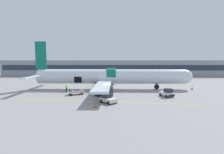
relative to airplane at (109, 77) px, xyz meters
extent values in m
plane|color=gray|center=(0.53, -7.67, -2.91)|extent=(500.00, 500.00, 0.00)
cube|color=yellow|center=(-0.33, -13.09, -2.91)|extent=(29.74, 3.03, 0.01)
cube|color=gray|center=(0.53, 36.83, 0.54)|extent=(97.15, 9.76, 6.90)
cube|color=#232D3D|center=(0.53, 31.89, 0.88)|extent=(95.21, 0.16, 2.21)
cylinder|color=silver|center=(0.53, 0.00, 0.12)|extent=(35.13, 3.48, 3.48)
sphere|color=silver|center=(18.09, 0.00, 0.12)|extent=(3.31, 3.31, 3.31)
cone|color=silver|center=(-17.03, 0.00, 0.12)|extent=(4.00, 3.20, 3.20)
cylinder|color=#0F6B56|center=(0.53, -0.03, 0.44)|extent=(2.11, 3.49, 3.49)
cube|color=#0F6B56|center=(-16.38, 0.00, 5.17)|extent=(2.61, 0.28, 6.60)
cube|color=silver|center=(-16.31, -4.39, 0.47)|extent=(1.20, 8.79, 0.20)
cube|color=silver|center=(-16.31, 4.40, 0.47)|extent=(1.20, 8.79, 0.20)
cube|color=silver|center=(-0.88, -8.36, -0.83)|extent=(2.86, 15.69, 0.40)
cube|color=silver|center=(-0.88, 8.37, -0.83)|extent=(2.86, 15.69, 0.40)
cylinder|color=#333842|center=(-0.68, -8.33, -1.82)|extent=(3.53, 2.12, 2.12)
cylinder|color=#333842|center=(-0.68, 8.33, -1.82)|extent=(3.53, 2.12, 2.12)
cube|color=black|center=(-7.20, -1.72, -0.49)|extent=(1.70, 0.12, 1.40)
cylinder|color=#56565B|center=(11.42, 0.00, -1.53)|extent=(0.22, 0.22, 1.56)
sphere|color=black|center=(11.42, 0.00, -2.31)|extent=(1.21, 1.21, 1.21)
cylinder|color=#56565B|center=(-2.98, -2.44, -1.53)|extent=(0.22, 0.22, 1.56)
sphere|color=black|center=(-2.98, -2.44, -2.31)|extent=(1.21, 1.21, 1.21)
cylinder|color=#56565B|center=(-2.98, 2.44, -1.53)|extent=(0.22, 0.22, 1.56)
sphere|color=black|center=(-2.98, 2.44, -2.31)|extent=(1.21, 1.21, 1.21)
cube|color=white|center=(11.35, -8.46, -2.36)|extent=(2.45, 3.06, 0.64)
cube|color=#232833|center=(11.54, -8.89, -1.68)|extent=(1.66, 1.62, 0.72)
cube|color=black|center=(11.91, -9.73, -2.48)|extent=(1.29, 0.65, 0.32)
sphere|color=black|center=(11.06, -9.58, -2.63)|extent=(0.56, 0.56, 0.56)
sphere|color=black|center=(12.37, -9.00, -2.63)|extent=(0.56, 0.56, 0.56)
sphere|color=black|center=(10.33, -7.91, -2.63)|extent=(0.56, 0.56, 0.56)
sphere|color=black|center=(11.64, -7.34, -2.63)|extent=(0.56, 0.56, 0.56)
cube|color=silver|center=(0.44, -13.79, -2.39)|extent=(3.07, 3.11, 0.57)
cube|color=#232833|center=(0.12, -13.45, -1.77)|extent=(1.87, 1.86, 0.66)
cube|color=black|center=(-0.51, -12.77, -2.50)|extent=(1.18, 1.12, 0.29)
sphere|color=black|center=(0.39, -12.58, -2.63)|extent=(0.56, 0.56, 0.56)
sphere|color=black|center=(-0.76, -13.67, -2.63)|extent=(0.56, 0.56, 0.56)
sphere|color=black|center=(1.65, -13.91, -2.63)|extent=(0.56, 0.56, 0.56)
sphere|color=black|center=(0.49, -15.00, -2.63)|extent=(0.56, 0.56, 0.56)
cube|color=silver|center=(-6.45, -7.08, -2.48)|extent=(3.58, 2.78, 0.05)
cube|color=silver|center=(-5.02, -6.34, -2.25)|extent=(0.71, 1.32, 0.41)
cube|color=silver|center=(-6.14, -7.69, -2.25)|extent=(2.89, 1.51, 0.41)
cube|color=silver|center=(-6.77, -6.46, -2.25)|extent=(2.89, 1.51, 0.41)
cube|color=#333338|center=(-4.59, -6.13, -2.66)|extent=(0.84, 0.48, 0.06)
sphere|color=black|center=(-5.10, -7.20, -2.71)|extent=(0.40, 0.40, 0.40)
sphere|color=black|center=(-5.76, -5.91, -2.71)|extent=(0.40, 0.40, 0.40)
sphere|color=black|center=(-7.15, -8.24, -2.71)|extent=(0.40, 0.40, 0.40)
sphere|color=black|center=(-7.80, -6.95, -2.71)|extent=(0.40, 0.40, 0.40)
cube|color=black|center=(-7.46, -7.70, -2.19)|extent=(0.53, 0.39, 0.53)
cube|color=#721951|center=(-6.36, -7.26, -2.27)|extent=(0.49, 0.46, 0.36)
cube|color=#721951|center=(-6.13, -6.58, -2.18)|extent=(0.52, 0.37, 0.55)
cube|color=black|center=(-6.61, -7.36, -2.25)|extent=(0.42, 0.31, 0.40)
cylinder|color=#1E2338|center=(-2.16, -4.32, -2.47)|extent=(0.33, 0.33, 0.89)
cylinder|color=orange|center=(-2.16, -4.32, -1.68)|extent=(0.42, 0.42, 0.70)
sphere|color=beige|center=(-2.16, -4.32, -1.21)|extent=(0.24, 0.24, 0.24)
cylinder|color=orange|center=(-1.91, -4.32, -1.75)|extent=(0.13, 0.13, 0.64)
cylinder|color=orange|center=(-2.40, -4.31, -1.75)|extent=(0.13, 0.13, 0.64)
cylinder|color=#1E2338|center=(-3.12, -5.20, -2.48)|extent=(0.43, 0.43, 0.86)
cylinder|color=#B7E019|center=(-3.12, -5.20, -1.72)|extent=(0.55, 0.55, 0.68)
sphere|color=beige|center=(-3.12, -5.20, -1.26)|extent=(0.24, 0.24, 0.24)
cylinder|color=#B7E019|center=(-3.00, -5.41, -1.79)|extent=(0.17, 0.17, 0.62)
cylinder|color=#B7E019|center=(-3.23, -4.99, -1.79)|extent=(0.17, 0.17, 0.62)
cylinder|color=black|center=(-9.22, -4.14, -2.52)|extent=(0.34, 0.34, 0.79)
cylinder|color=#B7E019|center=(-9.22, -4.14, -1.82)|extent=(0.43, 0.43, 0.62)
sphere|color=beige|center=(-9.22, -4.14, -1.40)|extent=(0.22, 0.22, 0.22)
cylinder|color=#B7E019|center=(-9.27, -4.36, -1.88)|extent=(0.14, 0.14, 0.57)
cylinder|color=#B7E019|center=(-9.18, -3.93, -1.88)|extent=(0.14, 0.14, 0.57)
cube|color=black|center=(19.71, -0.34, -2.90)|extent=(0.56, 0.56, 0.03)
cone|color=orange|center=(19.71, -0.34, -2.51)|extent=(0.42, 0.42, 0.80)
cylinder|color=white|center=(19.71, -0.34, -2.47)|extent=(0.24, 0.24, 0.10)
cube|color=black|center=(-1.40, -16.54, -2.90)|extent=(0.49, 0.49, 0.03)
cone|color=orange|center=(-1.40, -16.54, -2.62)|extent=(0.36, 0.36, 0.58)
cylinder|color=white|center=(-1.40, -16.54, -2.59)|extent=(0.21, 0.21, 0.07)
cube|color=black|center=(0.68, -8.03, -2.90)|extent=(0.50, 0.50, 0.03)
cone|color=orange|center=(0.68, -8.03, -2.61)|extent=(0.37, 0.37, 0.60)
cylinder|color=white|center=(0.68, -8.03, -2.58)|extent=(0.22, 0.22, 0.07)
cube|color=black|center=(-18.33, -2.07, -2.90)|extent=(0.48, 0.48, 0.03)
cone|color=orange|center=(-18.33, -2.07, -2.60)|extent=(0.36, 0.36, 0.63)
cylinder|color=white|center=(-18.33, -2.07, -2.57)|extent=(0.21, 0.21, 0.08)
camera|label=1|loc=(1.67, -41.67, 4.04)|focal=28.00mm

